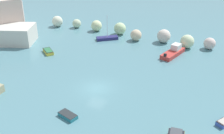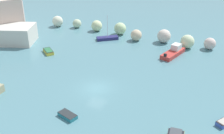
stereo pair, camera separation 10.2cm
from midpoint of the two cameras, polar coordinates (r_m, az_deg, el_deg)
The scene contains 7 objects.
cove_water at distance 39.32m, azimuth -3.21°, elevation -4.45°, with size 160.00×160.00×0.00m, color teal.
rock_breakwater at distance 56.25m, azimuth 7.83°, elevation 6.63°, with size 45.82×4.38×2.66m.
channel_buoy at distance 56.54m, azimuth -0.46°, elevation 5.93°, with size 0.47×0.47×0.47m, color #E04C28.
moored_boat_1 at distance 51.57m, azimuth -13.01°, elevation 3.19°, with size 3.02×2.74×0.61m.
moored_boat_3 at distance 50.54m, azimuth 12.71°, elevation 3.06°, with size 3.32×6.16×1.81m.
moored_boat_4 at distance 33.99m, azimuth -9.11°, elevation -9.88°, with size 2.61×1.79×0.51m.
moored_boat_5 at distance 56.58m, azimuth -0.89°, elevation 6.04°, with size 4.27×3.84×5.13m.
Camera 2 is at (16.28, -29.45, 20.35)m, focal length 44.07 mm.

